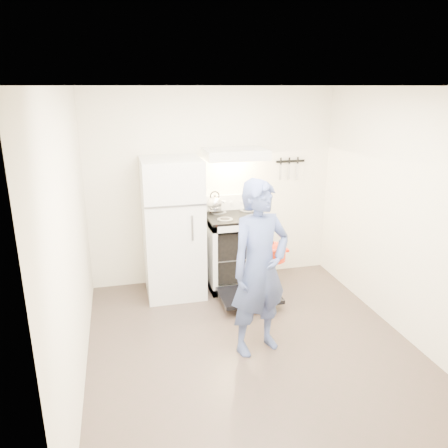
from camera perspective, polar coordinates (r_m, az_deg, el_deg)
The scene contains 15 objects.
floor at distance 4.54m, azimuth 3.78°, elevation -15.88°, with size 3.60×3.60×0.00m, color #4A3B33.
back_wall at distance 5.67m, azimuth -1.45°, elevation 4.82°, with size 3.20×0.02×2.50m, color silver.
refrigerator at distance 5.35m, azimuth -6.68°, elevation -0.53°, with size 0.70×0.70×1.70m, color silver.
stove_body at distance 5.65m, azimuth 1.61°, elevation -3.61°, with size 0.76×0.65×0.92m, color silver.
cooktop at distance 5.50m, azimuth 1.65°, elevation 1.01°, with size 0.76×0.65×0.03m, color black.
backsplash at distance 5.73m, azimuth 0.90°, elevation 2.90°, with size 0.76×0.07×0.20m, color silver.
oven_door at distance 5.26m, azimuth 3.32°, elevation -9.28°, with size 0.70×0.54×0.04m, color black.
oven_rack at distance 5.66m, azimuth 1.61°, elevation -3.80°, with size 0.60×0.52×0.01m, color slate.
range_hood at distance 5.40m, azimuth 1.51°, elevation 9.14°, with size 0.76×0.50×0.12m, color silver.
knife_strip at distance 5.91m, azimuth 8.66°, elevation 8.11°, with size 0.40×0.02×0.03m, color black.
pizza_stone at distance 5.63m, azimuth 0.76°, elevation -3.74°, with size 0.33×0.33×0.02m, color #7E6049.
tea_kettle at distance 5.57m, azimuth -1.21°, elevation 2.89°, with size 0.23×0.19×0.28m, color silver, non-canonical shape.
utensil_jar at distance 5.38m, azimuth 4.90°, elevation 1.82°, with size 0.09×0.09×0.13m, color silver.
person at distance 4.15m, azimuth 4.68°, elevation -5.84°, with size 0.62×0.41×1.71m, color #34456B.
dutch_oven at distance 4.43m, azimuth 6.23°, elevation -3.83°, with size 0.36×0.29×0.23m, color red, non-canonical shape.
Camera 1 is at (-1.18, -3.60, 2.50)m, focal length 35.00 mm.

